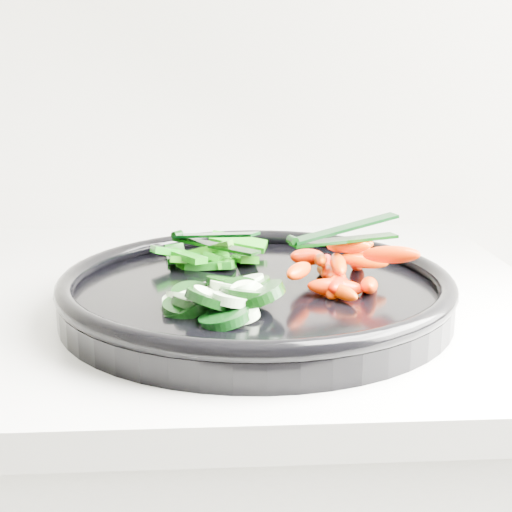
{
  "coord_description": "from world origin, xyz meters",
  "views": [
    {
      "loc": [
        0.66,
        0.97,
        1.16
      ],
      "look_at": [
        0.7,
        1.62,
        0.99
      ],
      "focal_mm": 50.0,
      "sensor_mm": 36.0,
      "label": 1
    }
  ],
  "objects": [
    {
      "name": "pepper_pile",
      "position": [
        0.65,
        1.71,
        0.96
      ],
      "size": [
        0.13,
        0.1,
        0.04
      ],
      "color": "#17700A",
      "rests_on": "veggie_tray"
    },
    {
      "name": "cucumber_pile",
      "position": [
        0.66,
        1.56,
        0.96
      ],
      "size": [
        0.13,
        0.13,
        0.04
      ],
      "color": "black",
      "rests_on": "veggie_tray"
    },
    {
      "name": "tong_carrot",
      "position": [
        0.78,
        1.62,
        1.0
      ],
      "size": [
        0.11,
        0.05,
        0.02
      ],
      "color": "black",
      "rests_on": "carrot_pile"
    },
    {
      "name": "carrot_pile",
      "position": [
        0.78,
        1.62,
        0.97
      ],
      "size": [
        0.13,
        0.14,
        0.05
      ],
      "color": "#F32500",
      "rests_on": "veggie_tray"
    },
    {
      "name": "veggie_tray",
      "position": [
        0.7,
        1.62,
        0.95
      ],
      "size": [
        0.38,
        0.38,
        0.04
      ],
      "color": "black",
      "rests_on": "counter"
    },
    {
      "name": "tong_pepper",
      "position": [
        0.66,
        1.71,
        0.98
      ],
      "size": [
        0.1,
        0.09,
        0.02
      ],
      "color": "black",
      "rests_on": "pepper_pile"
    }
  ]
}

